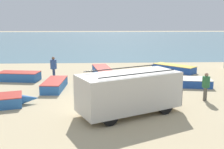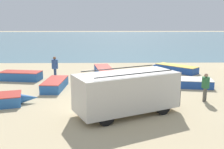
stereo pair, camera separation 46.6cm
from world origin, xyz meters
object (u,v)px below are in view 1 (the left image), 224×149
(fishing_rowboat_1, at_px, (102,71))
(fishing_rowboat_6, at_px, (173,68))
(fisherman_1, at_px, (54,66))
(fishing_rowboat_4, at_px, (17,76))
(fishing_rowboat_3, at_px, (176,82))
(fishing_rowboat_5, at_px, (55,84))
(parked_van, at_px, (130,91))
(fisherman_0, at_px, (206,84))

(fishing_rowboat_1, relative_size, fishing_rowboat_6, 1.30)
(fishing_rowboat_1, height_order, fisherman_1, fisherman_1)
(fishing_rowboat_1, bearing_deg, fishing_rowboat_4, 97.57)
(fishing_rowboat_4, bearing_deg, fisherman_1, -170.19)
(fishing_rowboat_1, xyz_separation_m, fisherman_1, (-3.77, -1.96, 0.78))
(fishing_rowboat_3, bearing_deg, fishing_rowboat_5, 12.75)
(fishing_rowboat_4, bearing_deg, fishing_rowboat_3, 178.50)
(parked_van, relative_size, fishing_rowboat_3, 0.99)
(fishing_rowboat_3, bearing_deg, fisherman_1, -4.19)
(parked_van, height_order, fishing_rowboat_3, parked_van)
(fishing_rowboat_3, bearing_deg, fishing_rowboat_1, -28.91)
(fishing_rowboat_5, xyz_separation_m, fisherman_0, (9.12, -3.08, 0.66))
(fishing_rowboat_6, bearing_deg, fishing_rowboat_4, 60.09)
(fishing_rowboat_4, bearing_deg, fisherman_0, 164.09)
(parked_van, height_order, fishing_rowboat_5, parked_van)
(fishing_rowboat_5, bearing_deg, fishing_rowboat_1, -31.96)
(fishing_rowboat_3, relative_size, fisherman_0, 3.36)
(fishing_rowboat_3, distance_m, fishing_rowboat_6, 5.39)
(fishing_rowboat_5, bearing_deg, fisherman_0, -105.66)
(fishing_rowboat_4, xyz_separation_m, fishing_rowboat_6, (12.97, 3.14, -0.03))
(fishing_rowboat_3, relative_size, fisherman_1, 2.99)
(fishing_rowboat_3, xyz_separation_m, fishing_rowboat_4, (-11.80, 2.12, 0.06))
(fishing_rowboat_4, bearing_deg, fishing_rowboat_1, -154.29)
(fishing_rowboat_3, height_order, fisherman_1, fisherman_1)
(fishing_rowboat_3, relative_size, fishing_rowboat_5, 1.45)
(fishing_rowboat_4, xyz_separation_m, fisherman_0, (12.45, -5.70, 0.64))
(fishing_rowboat_5, distance_m, fisherman_1, 2.84)
(parked_van, relative_size, fishing_rowboat_5, 1.44)
(parked_van, bearing_deg, fishing_rowboat_3, 28.67)
(fishing_rowboat_5, bearing_deg, fishing_rowboat_6, -56.12)
(parked_van, height_order, fishing_rowboat_1, parked_van)
(parked_van, xyz_separation_m, fishing_rowboat_3, (3.96, 5.54, -0.86))
(parked_van, distance_m, fisherman_1, 9.22)
(fisherman_1, bearing_deg, fishing_rowboat_1, 27.48)
(fishing_rowboat_3, bearing_deg, parked_van, 63.87)
(fishing_rowboat_4, height_order, fishing_rowboat_5, fishing_rowboat_4)
(parked_van, bearing_deg, fishing_rowboat_5, 106.00)
(fishing_rowboat_4, relative_size, fishing_rowboat_5, 1.02)
(fishing_rowboat_1, xyz_separation_m, fishing_rowboat_5, (-3.24, -4.63, -0.01))
(parked_van, bearing_deg, fisherman_1, 97.37)
(fishing_rowboat_3, xyz_separation_m, fisherman_0, (0.65, -3.58, 0.70))
(parked_van, height_order, fisherman_0, parked_van)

